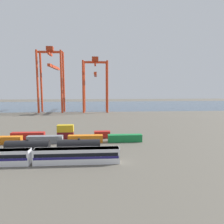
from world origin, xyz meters
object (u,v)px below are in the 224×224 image
object	(u,v)px
passenger_train	(32,156)
gantry_crane_central	(95,79)
freight_tank_row	(28,147)
shipping_container_4	(125,138)
gantry_crane_west	(52,73)

from	to	relation	value
passenger_train	gantry_crane_central	distance (m)	115.60
freight_tank_row	shipping_container_4	distance (m)	32.11
gantry_crane_west	shipping_container_4	bearing A→B (deg)	-64.18
gantry_crane_central	gantry_crane_west	bearing A→B (deg)	-179.04
shipping_container_4	gantry_crane_central	xyz separation A→B (m)	(-11.18, 92.39, 24.21)
gantry_crane_west	freight_tank_row	bearing A→B (deg)	-82.07
freight_tank_row	shipping_container_4	xyz separation A→B (m)	(30.08, 11.22, -0.75)
passenger_train	shipping_container_4	world-z (taller)	passenger_train
passenger_train	gantry_crane_central	xyz separation A→B (m)	(15.09, 112.20, 23.36)
passenger_train	gantry_crane_west	xyz separation A→B (m)	(-18.17, 111.64, 27.38)
passenger_train	shipping_container_4	distance (m)	32.91
shipping_container_4	gantry_crane_central	distance (m)	96.16
shipping_container_4	gantry_crane_central	size ratio (longest dim) A/B	0.29
freight_tank_row	gantry_crane_central	bearing A→B (deg)	79.66
gantry_crane_central	freight_tank_row	bearing A→B (deg)	-100.34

